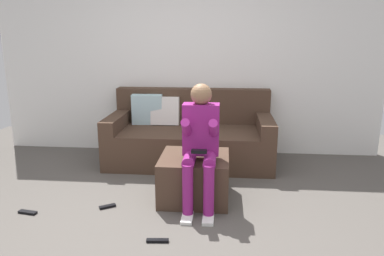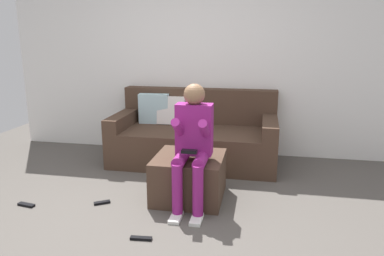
{
  "view_description": "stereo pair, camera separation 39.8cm",
  "coord_description": "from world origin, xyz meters",
  "px_view_note": "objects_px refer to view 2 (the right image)",
  "views": [
    {
      "loc": [
        0.52,
        -2.76,
        1.59
      ],
      "look_at": [
        0.16,
        1.21,
        0.59
      ],
      "focal_mm": 34.37,
      "sensor_mm": 36.0,
      "label": 1
    },
    {
      "loc": [
        0.92,
        -2.71,
        1.59
      ],
      "look_at": [
        0.16,
        1.21,
        0.59
      ],
      "focal_mm": 34.37,
      "sensor_mm": 36.0,
      "label": 2
    }
  ],
  "objects_px": {
    "remote_under_side_table": "(26,205)",
    "ottoman": "(189,177)",
    "couch_sectional": "(194,137)",
    "remote_near_ottoman": "(141,238)",
    "person_seated": "(193,140)",
    "remote_by_storage_bin": "(102,203)"
  },
  "relations": [
    {
      "from": "remote_under_side_table",
      "to": "ottoman",
      "type": "bearing_deg",
      "value": 27.67
    },
    {
      "from": "couch_sectional",
      "to": "remote_near_ottoman",
      "type": "relative_size",
      "value": 11.66
    },
    {
      "from": "ottoman",
      "to": "remote_near_ottoman",
      "type": "distance_m",
      "value": 0.91
    },
    {
      "from": "remote_near_ottoman",
      "to": "remote_under_side_table",
      "type": "distance_m",
      "value": 1.34
    },
    {
      "from": "ottoman",
      "to": "person_seated",
      "type": "height_order",
      "value": "person_seated"
    },
    {
      "from": "remote_near_ottoman",
      "to": "remote_by_storage_bin",
      "type": "bearing_deg",
      "value": 132.3
    },
    {
      "from": "couch_sectional",
      "to": "remote_by_storage_bin",
      "type": "xyz_separation_m",
      "value": [
        -0.65,
        -1.44,
        -0.31
      ]
    },
    {
      "from": "remote_by_storage_bin",
      "to": "remote_under_side_table",
      "type": "height_order",
      "value": "same"
    },
    {
      "from": "person_seated",
      "to": "remote_under_side_table",
      "type": "relative_size",
      "value": 6.66
    },
    {
      "from": "remote_by_storage_bin",
      "to": "person_seated",
      "type": "bearing_deg",
      "value": -23.85
    },
    {
      "from": "person_seated",
      "to": "ottoman",
      "type": "bearing_deg",
      "value": 111.28
    },
    {
      "from": "couch_sectional",
      "to": "remote_under_side_table",
      "type": "xyz_separation_m",
      "value": [
        -1.34,
        -1.63,
        -0.31
      ]
    },
    {
      "from": "remote_near_ottoman",
      "to": "remote_by_storage_bin",
      "type": "distance_m",
      "value": 0.81
    },
    {
      "from": "remote_by_storage_bin",
      "to": "remote_under_side_table",
      "type": "relative_size",
      "value": 0.89
    },
    {
      "from": "couch_sectional",
      "to": "ottoman",
      "type": "height_order",
      "value": "couch_sectional"
    },
    {
      "from": "ottoman",
      "to": "remote_by_storage_bin",
      "type": "relative_size",
      "value": 4.31
    },
    {
      "from": "person_seated",
      "to": "remote_near_ottoman",
      "type": "relative_size",
      "value": 6.61
    },
    {
      "from": "couch_sectional",
      "to": "remote_under_side_table",
      "type": "height_order",
      "value": "couch_sectional"
    },
    {
      "from": "ottoman",
      "to": "remote_by_storage_bin",
      "type": "bearing_deg",
      "value": -159.43
    },
    {
      "from": "remote_by_storage_bin",
      "to": "remote_near_ottoman",
      "type": "bearing_deg",
      "value": -75.63
    },
    {
      "from": "couch_sectional",
      "to": "remote_by_storage_bin",
      "type": "height_order",
      "value": "couch_sectional"
    },
    {
      "from": "remote_by_storage_bin",
      "to": "remote_under_side_table",
      "type": "bearing_deg",
      "value": 162.49
    }
  ]
}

